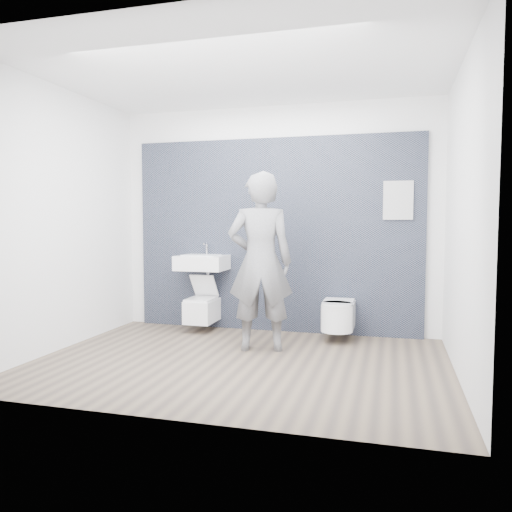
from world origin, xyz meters
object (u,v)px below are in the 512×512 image
(toilet_rounded, at_px, (338,315))
(visitor, at_px, (260,262))
(washbasin, at_px, (202,262))
(toilet_square, at_px, (202,309))

(toilet_rounded, bearing_deg, visitor, -139.87)
(washbasin, xyz_separation_m, visitor, (0.94, -0.72, 0.08))
(washbasin, relative_size, visitor, 0.32)
(toilet_square, distance_m, visitor, 1.35)
(toilet_rounded, height_order, visitor, visitor)
(washbasin, distance_m, toilet_square, 0.59)
(toilet_rounded, bearing_deg, washbasin, 177.35)
(toilet_rounded, xyz_separation_m, visitor, (-0.76, -0.64, 0.65))
(washbasin, xyz_separation_m, toilet_square, (-0.00, -0.01, -0.59))
(toilet_square, height_order, toilet_rounded, toilet_square)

